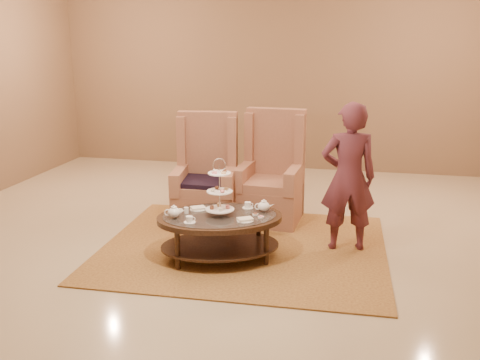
% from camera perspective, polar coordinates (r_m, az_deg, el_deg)
% --- Properties ---
extents(ground, '(8.00, 8.00, 0.00)m').
position_cam_1_polar(ground, '(6.02, -1.06, -7.41)').
color(ground, '#C6B693').
rests_on(ground, ground).
extents(ceiling, '(8.00, 8.00, 0.02)m').
position_cam_1_polar(ceiling, '(6.02, -1.06, -7.41)').
color(ceiling, white).
rests_on(ceiling, ground).
extents(wall_back, '(8.00, 0.04, 3.50)m').
position_cam_1_polar(wall_back, '(9.52, 4.53, 11.68)').
color(wall_back, '#836447').
rests_on(wall_back, ground).
extents(rug, '(3.18, 2.67, 0.02)m').
position_cam_1_polar(rug, '(6.06, 0.42, -7.16)').
color(rug, '#AE843D').
rests_on(rug, ground).
extents(tea_table, '(1.55, 1.30, 1.10)m').
position_cam_1_polar(tea_table, '(5.64, -2.16, -4.64)').
color(tea_table, black).
rests_on(tea_table, ground).
extents(armchair_left, '(0.84, 0.87, 1.39)m').
position_cam_1_polar(armchair_left, '(6.75, -3.64, -0.71)').
color(armchair_left, '#A0664B').
rests_on(armchair_left, ground).
extents(armchair_right, '(0.81, 0.84, 1.42)m').
position_cam_1_polar(armchair_right, '(6.87, 3.38, -0.40)').
color(armchair_right, '#A0664B').
rests_on(armchair_right, ground).
extents(person, '(0.67, 0.50, 1.65)m').
position_cam_1_polar(person, '(5.89, 11.48, 0.23)').
color(person, '#54242E').
rests_on(person, ground).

